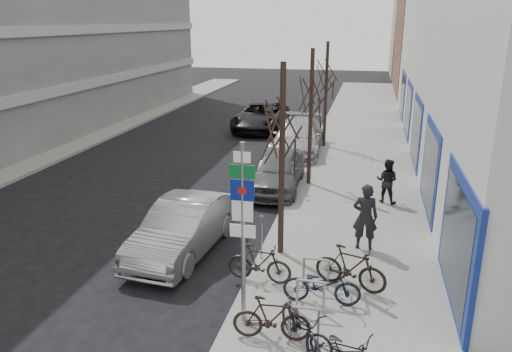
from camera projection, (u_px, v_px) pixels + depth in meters
The scene contains 25 objects.
ground at pixel (144, 312), 11.64m from camera, with size 120.00×120.00×0.00m, color black.
sidewalk_east at pixel (356, 188), 19.97m from camera, with size 5.00×70.00×0.15m, color slate.
sidewalk_west at pixel (18, 164), 23.25m from camera, with size 3.00×70.00×0.15m, color slate.
brick_building_far at pixel (466, 49), 44.89m from camera, with size 12.00×14.00×8.00m, color brown.
tan_building_far at pixel (449, 38), 58.59m from camera, with size 13.00×12.00×9.00m, color #937A5B.
highway_sign_pole at pixel (243, 224), 10.39m from camera, with size 0.55×0.10×4.20m.
bike_rack at pixel (310, 293), 11.20m from camera, with size 0.66×2.26×0.83m.
tree_near at pixel (283, 116), 13.12m from camera, with size 1.80×1.80×5.50m.
tree_mid at pixel (312, 85), 19.16m from camera, with size 1.80×1.80×5.50m.
tree_far at pixel (327, 70), 25.21m from camera, with size 1.80×1.80×5.50m.
meter_front at pixel (261, 233), 13.70m from camera, with size 0.10×0.08×1.27m.
meter_mid at pixel (292, 175), 18.82m from camera, with size 0.10×0.08×1.27m.
meter_back at pixel (310, 142), 23.93m from camera, with size 0.10×0.08×1.27m.
bike_near_left at pixel (301, 322), 10.04m from camera, with size 0.54×1.77×1.08m, color black.
bike_near_right at pixel (272, 318), 10.26m from camera, with size 0.49×1.65×1.00m, color black.
bike_mid_curb at pixel (322, 282), 11.57m from camera, with size 0.55×1.82×1.11m, color black.
bike_mid_inner at pixel (259, 263), 12.57m from camera, with size 0.50×1.69×1.03m, color black.
bike_far_curb at pixel (345, 347), 9.40m from camera, with size 0.47×1.56×0.96m, color black.
bike_far_inner at pixel (351, 267), 12.23m from camera, with size 0.55×1.85×1.12m, color black.
parked_car_front at pixel (183, 228), 14.40m from camera, with size 1.65×4.74×1.56m, color #9A999E.
parked_car_mid at pixel (277, 170), 19.82m from camera, with size 1.91×4.74×1.61m, color #545459.
parked_car_back at pixel (298, 137), 25.17m from camera, with size 2.37×5.83×1.69m, color #AFAFB4.
lane_car at pixel (261, 116), 30.76m from camera, with size 2.73×5.92×1.64m, color black.
pedestrian_near at pixel (365, 217), 14.26m from camera, with size 0.72×0.47×1.97m, color black.
pedestrian_far at pixel (387, 181), 17.98m from camera, with size 0.61×0.41×1.65m, color black.
Camera 1 is at (4.80, -9.32, 6.52)m, focal length 35.00 mm.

